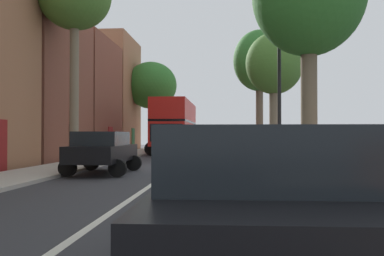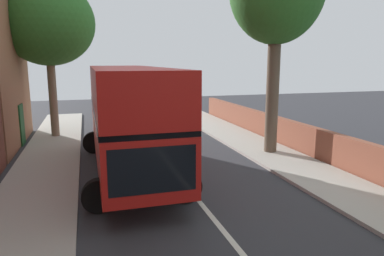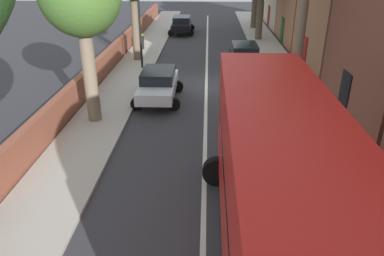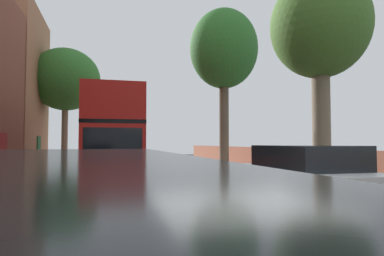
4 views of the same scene
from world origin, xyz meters
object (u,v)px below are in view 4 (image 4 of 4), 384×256
double_decker_bus (112,130)px  street_tree_right_3 (224,50)px  parked_car_white_right_0 (303,175)px  street_tree_left_6 (66,80)px  street_tree_right_5 (320,29)px

double_decker_bus → street_tree_right_3: bearing=8.5°
parked_car_white_right_0 → street_tree_left_6: bearing=111.6°
street_tree_right_5 → street_tree_left_6: size_ratio=0.86×
parked_car_white_right_0 → double_decker_bus: bearing=110.5°
parked_car_white_right_0 → street_tree_left_6: 21.03m
double_decker_bus → street_tree_right_5: street_tree_right_5 is taller
double_decker_bus → street_tree_right_3: size_ratio=1.05×
street_tree_right_5 → street_tree_left_6: street_tree_left_6 is taller
double_decker_bus → street_tree_right_3: (6.67, 1.00, 5.00)m
street_tree_right_5 → street_tree_left_6: (-10.05, 16.03, 0.76)m
street_tree_right_3 → street_tree_left_6: size_ratio=1.15×
parked_car_white_right_0 → street_tree_right_3: size_ratio=0.44×
double_decker_bus → parked_car_white_right_0: bearing=-69.5°
street_tree_right_5 → street_tree_left_6: 18.94m
double_decker_bus → street_tree_left_6: street_tree_left_6 is taller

